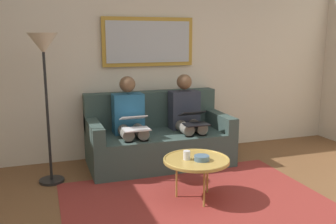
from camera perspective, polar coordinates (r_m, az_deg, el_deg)
wall_rear at (r=5.17m, az=-3.26°, el=7.87°), size 6.00×0.12×2.60m
area_rug at (r=3.87m, az=4.20°, el=-13.32°), size 2.60×1.80×0.01m
couch at (r=4.88m, az=-1.59°, el=-4.10°), size 1.79×0.90×0.90m
framed_mirror at (r=5.07m, az=-3.00°, el=10.63°), size 1.25×0.05×0.64m
coffee_table at (r=3.77m, az=4.34°, el=-7.35°), size 0.66×0.66×0.43m
cup at (r=3.73m, az=2.86°, el=-6.59°), size 0.07×0.07×0.09m
bowl at (r=3.72m, az=5.15°, el=-7.00°), size 0.15×0.15×0.05m
person_left at (r=4.87m, az=2.88°, el=-0.57°), size 0.38×0.58×1.14m
laptop_black at (r=4.65m, az=3.97°, el=-0.94°), size 0.30×0.35×0.16m
person_right at (r=4.65m, az=-5.81°, el=-1.20°), size 0.38×0.58×1.14m
laptop_white at (r=4.42m, az=-5.11°, el=-1.62°), size 0.31×0.35×0.15m
standing_lamp at (r=4.23m, az=-18.37°, el=7.47°), size 0.32×0.32×1.66m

